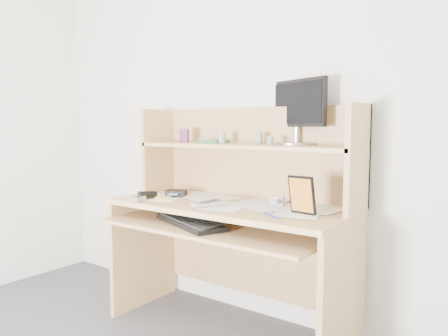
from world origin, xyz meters
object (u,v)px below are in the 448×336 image
Objects in this scene: monitor at (298,110)px; game_case at (302,195)px; desk at (236,211)px; tv_remote at (210,204)px; keyboard at (190,221)px.

game_case is at bearing -37.19° from monitor.
tv_remote is (-0.03, -0.22, 0.07)m from desk.
monitor is at bearing 30.72° from desk.
desk is 0.68m from monitor.
desk reaches higher than tv_remote.
game_case is (0.49, -0.14, 0.16)m from desk.
desk is at bearing -127.22° from monitor.
game_case is (0.51, 0.08, 0.09)m from tv_remote.
tv_remote is at bearing -165.84° from game_case.
monitor is at bearing 69.62° from keyboard.
tv_remote reaches higher than keyboard.
keyboard is 2.73× the size of tv_remote.
tv_remote is at bearing -107.46° from monitor.
game_case is at bearing 34.78° from keyboard.
game_case reaches higher than keyboard.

